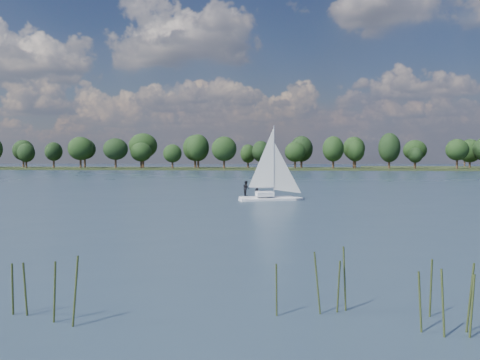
% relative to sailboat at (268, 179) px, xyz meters
% --- Properties ---
extents(ground, '(700.00, 700.00, 0.00)m').
position_rel_sailboat_xyz_m(ground, '(-11.35, 62.57, -2.50)').
color(ground, '#233342').
rests_on(ground, ground).
extents(far_shore, '(660.00, 40.00, 1.50)m').
position_rel_sailboat_xyz_m(far_shore, '(-11.35, 174.57, -2.50)').
color(far_shore, black).
rests_on(far_shore, ground).
extents(sailboat, '(7.05, 4.00, 8.95)m').
position_rel_sailboat_xyz_m(sailboat, '(0.00, 0.00, 0.00)').
color(sailboat, silver).
rests_on(sailboat, ground).
extents(treeline, '(562.57, 73.80, 18.35)m').
position_rel_sailboat_xyz_m(treeline, '(-17.79, 170.87, 5.58)').
color(treeline, black).
rests_on(treeline, ground).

